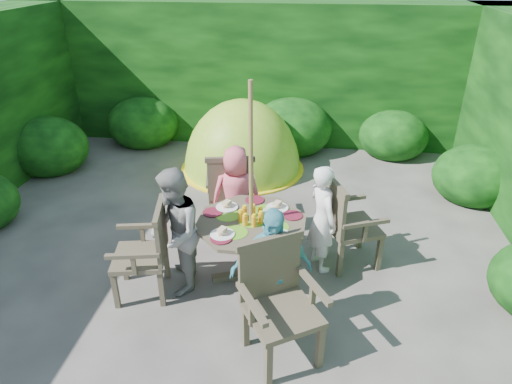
# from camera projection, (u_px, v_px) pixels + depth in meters

# --- Properties ---
(ground) EXTENTS (60.00, 60.00, 0.00)m
(ground) POSITION_uv_depth(u_px,v_px,m) (226.00, 250.00, 5.56)
(ground) COLOR #413E3A
(ground) RESTS_ON ground
(hedge_enclosure) EXTENTS (9.00, 9.00, 2.50)m
(hedge_enclosure) POSITION_uv_depth(u_px,v_px,m) (241.00, 118.00, 6.16)
(hedge_enclosure) COLOR black
(hedge_enclosure) RESTS_ON ground
(patio_table) EXTENTS (1.58, 1.58, 0.85)m
(patio_table) POSITION_uv_depth(u_px,v_px,m) (252.00, 230.00, 4.85)
(patio_table) COLOR #3B3426
(patio_table) RESTS_ON ground
(parasol_pole) EXTENTS (0.06, 0.06, 2.20)m
(parasol_pole) POSITION_uv_depth(u_px,v_px,m) (251.00, 188.00, 4.62)
(parasol_pole) COLOR olive
(parasol_pole) RESTS_ON ground
(garden_chair_right) EXTENTS (0.73, 0.77, 1.02)m
(garden_chair_right) POSITION_uv_depth(u_px,v_px,m) (346.00, 222.00, 5.10)
(garden_chair_right) COLOR #3B3426
(garden_chair_right) RESTS_ON ground
(garden_chair_left) EXTENTS (0.63, 0.68, 0.99)m
(garden_chair_left) POSITION_uv_depth(u_px,v_px,m) (147.00, 250.00, 4.65)
(garden_chair_left) COLOR #3B3426
(garden_chair_left) RESTS_ON ground
(garden_chair_back) EXTENTS (0.70, 0.65, 1.02)m
(garden_chair_back) POSITION_uv_depth(u_px,v_px,m) (231.00, 189.00, 5.82)
(garden_chair_back) COLOR #3B3426
(garden_chair_back) RESTS_ON ground
(garden_chair_front) EXTENTS (0.83, 0.80, 1.05)m
(garden_chair_front) POSITION_uv_depth(u_px,v_px,m) (278.00, 300.00, 3.93)
(garden_chair_front) COLOR #3B3426
(garden_chair_front) RESTS_ON ground
(child_right) EXTENTS (0.48, 0.55, 1.26)m
(child_right) POSITION_uv_depth(u_px,v_px,m) (322.00, 219.00, 5.01)
(child_right) COLOR white
(child_right) RESTS_ON ground
(child_left) EXTENTS (0.65, 0.76, 1.38)m
(child_left) POSITION_uv_depth(u_px,v_px,m) (175.00, 233.00, 4.65)
(child_left) COLOR gray
(child_left) RESTS_ON ground
(child_back) EXTENTS (0.67, 0.50, 1.23)m
(child_back) POSITION_uv_depth(u_px,v_px,m) (236.00, 195.00, 5.53)
(child_back) COLOR #E25D6E
(child_back) RESTS_ON ground
(child_front) EXTENTS (0.82, 0.52, 1.30)m
(child_front) POSITION_uv_depth(u_px,v_px,m) (271.00, 271.00, 4.14)
(child_front) COLOR #52AFBF
(child_front) RESTS_ON ground
(dome_tent) EXTENTS (2.26, 2.26, 2.35)m
(dome_tent) POSITION_uv_depth(u_px,v_px,m) (242.00, 169.00, 7.68)
(dome_tent) COLOR #92B322
(dome_tent) RESTS_ON ground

